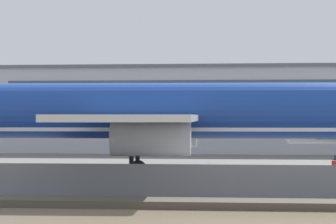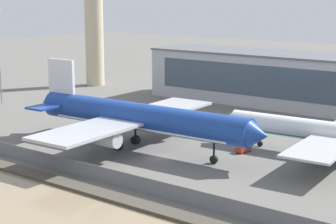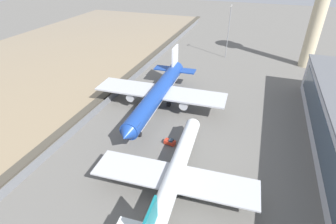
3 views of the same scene
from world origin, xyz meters
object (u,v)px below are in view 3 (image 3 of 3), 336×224
cargo_jet_blue (159,93)px  apron_light_mast_apron_west (229,30)px  passenger_jet_white_teal (175,173)px  baggage_tug (170,142)px  control_tower (321,7)px

cargo_jet_blue → apron_light_mast_apron_west: (-59.94, 13.81, 8.02)m
passenger_jet_white_teal → apron_light_mast_apron_west: 92.69m
cargo_jet_blue → passenger_jet_white_teal: size_ratio=1.24×
passenger_jet_white_teal → baggage_tug: (-14.58, -6.27, -3.77)m
passenger_jet_white_teal → control_tower: (-92.90, 34.91, 21.88)m
baggage_tug → control_tower: control_tower is taller
control_tower → baggage_tug: bearing=-27.7°
cargo_jet_blue → apron_light_mast_apron_west: bearing=167.0°
baggage_tug → cargo_jet_blue: bearing=-150.1°
apron_light_mast_apron_west → control_tower: bearing=91.1°
baggage_tug → apron_light_mast_apron_west: apron_light_mast_apron_west is taller
passenger_jet_white_teal → apron_light_mast_apron_west: (-92.15, -2.61, 9.60)m
cargo_jet_blue → control_tower: 82.03m
passenger_jet_white_teal → baggage_tug: size_ratio=12.62×
cargo_jet_blue → baggage_tug: 21.04m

